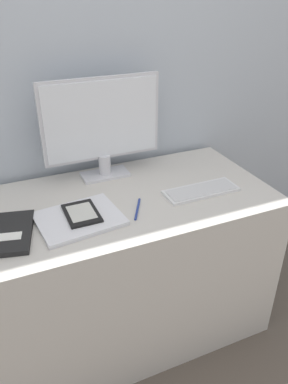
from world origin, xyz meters
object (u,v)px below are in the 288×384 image
(keyboard, at_px, (201,191))
(laptop, at_px, (79,219))
(pen, at_px, (138,209))
(monitor, at_px, (102,126))
(notebook, at_px, (7,233))
(ereader, at_px, (82,213))

(keyboard, relative_size, laptop, 0.98)
(keyboard, xyz_separation_m, pen, (-0.30, -0.02, -0.00))
(monitor, bearing_deg, notebook, -146.42)
(laptop, relative_size, pen, 2.40)
(ereader, bearing_deg, laptop, -135.44)
(notebook, bearing_deg, keyboard, -0.30)
(laptop, xyz_separation_m, ereader, (0.01, 0.01, 0.01))
(ereader, xyz_separation_m, pen, (0.21, -0.03, -0.02))
(monitor, relative_size, pen, 3.85)
(monitor, xyz_separation_m, laptop, (-0.20, -0.31, -0.23))
(ereader, height_order, pen, ereader)
(laptop, distance_m, pen, 0.22)
(monitor, height_order, ereader, monitor)
(keyboard, xyz_separation_m, ereader, (-0.51, 0.01, 0.01))
(laptop, xyz_separation_m, notebook, (-0.25, 0.01, 0.00))
(keyboard, distance_m, pen, 0.30)
(laptop, bearing_deg, notebook, 177.86)
(notebook, bearing_deg, laptop, -2.14)
(laptop, height_order, ereader, ereader)
(monitor, xyz_separation_m, ereader, (-0.19, -0.30, -0.21))
(keyboard, relative_size, ereader, 1.90)
(laptop, bearing_deg, pen, -4.50)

